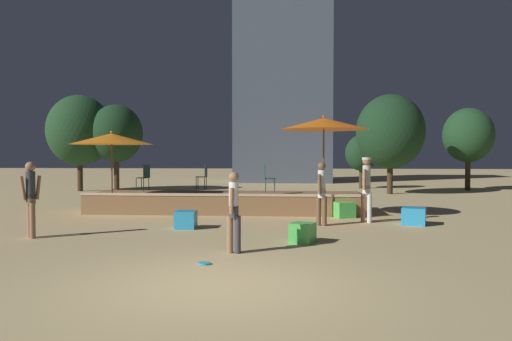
{
  "coord_description": "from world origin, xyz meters",
  "views": [
    {
      "loc": [
        1.13,
        -7.35,
        1.98
      ],
      "look_at": [
        0.0,
        7.9,
        1.47
      ],
      "focal_mm": 35.0,
      "sensor_mm": 36.0,
      "label": 1
    }
  ],
  "objects_px": {
    "cube_seat_1": "(344,210)",
    "person_0": "(31,196)",
    "bistro_chair_0": "(267,176)",
    "patio_umbrella_1": "(112,139)",
    "background_tree_1": "(362,153)",
    "background_tree_3": "(468,135)",
    "cube_seat_0": "(414,216)",
    "person_1": "(234,210)",
    "bistro_chair_1": "(204,174)",
    "background_tree_0": "(116,134)",
    "bistro_chair_2": "(145,175)",
    "frisbee_disc": "(204,263)",
    "background_tree_4": "(80,131)",
    "person_2": "(322,191)",
    "background_tree_2": "(390,132)",
    "person_3": "(366,184)",
    "cube_seat_3": "(186,220)",
    "cube_seat_2": "(303,233)",
    "patio_umbrella_0": "(324,124)"
  },
  "relations": [
    {
      "from": "cube_seat_1",
      "to": "person_0",
      "type": "relative_size",
      "value": 0.4
    },
    {
      "from": "bistro_chair_0",
      "to": "patio_umbrella_1",
      "type": "bearing_deg",
      "value": 93.52
    },
    {
      "from": "patio_umbrella_1",
      "to": "background_tree_1",
      "type": "xyz_separation_m",
      "value": [
        9.8,
        13.14,
        -0.44
      ]
    },
    {
      "from": "background_tree_1",
      "to": "background_tree_3",
      "type": "height_order",
      "value": "background_tree_3"
    },
    {
      "from": "cube_seat_0",
      "to": "background_tree_3",
      "type": "relative_size",
      "value": 0.18
    },
    {
      "from": "person_1",
      "to": "background_tree_1",
      "type": "bearing_deg",
      "value": -95.98
    },
    {
      "from": "bistro_chair_1",
      "to": "background_tree_0",
      "type": "distance_m",
      "value": 10.36
    },
    {
      "from": "person_0",
      "to": "bistro_chair_2",
      "type": "xyz_separation_m",
      "value": [
        1.12,
        5.33,
        0.27
      ]
    },
    {
      "from": "bistro_chair_1",
      "to": "frisbee_disc",
      "type": "xyz_separation_m",
      "value": [
        1.58,
        -8.68,
        -1.24
      ]
    },
    {
      "from": "bistro_chair_0",
      "to": "bistro_chair_1",
      "type": "bearing_deg",
      "value": 62.74
    },
    {
      "from": "bistro_chair_2",
      "to": "background_tree_4",
      "type": "xyz_separation_m",
      "value": [
        -6.28,
        9.16,
        1.96
      ]
    },
    {
      "from": "person_2",
      "to": "background_tree_2",
      "type": "distance_m",
      "value": 12.12
    },
    {
      "from": "person_3",
      "to": "background_tree_0",
      "type": "xyz_separation_m",
      "value": [
        -11.39,
        11.1,
        1.95
      ]
    },
    {
      "from": "cube_seat_3",
      "to": "bistro_chair_0",
      "type": "bearing_deg",
      "value": 60.3
    },
    {
      "from": "patio_umbrella_1",
      "to": "cube_seat_2",
      "type": "distance_m",
      "value": 8.02
    },
    {
      "from": "cube_seat_1",
      "to": "frisbee_disc",
      "type": "relative_size",
      "value": 3.23
    },
    {
      "from": "cube_seat_2",
      "to": "background_tree_1",
      "type": "height_order",
      "value": "background_tree_1"
    },
    {
      "from": "person_1",
      "to": "background_tree_2",
      "type": "distance_m",
      "value": 16.48
    },
    {
      "from": "person_2",
      "to": "patio_umbrella_0",
      "type": "bearing_deg",
      "value": 107.79
    },
    {
      "from": "cube_seat_3",
      "to": "background_tree_1",
      "type": "bearing_deg",
      "value": 67.0
    },
    {
      "from": "patio_umbrella_1",
      "to": "cube_seat_3",
      "type": "height_order",
      "value": "patio_umbrella_1"
    },
    {
      "from": "patio_umbrella_0",
      "to": "person_1",
      "type": "height_order",
      "value": "patio_umbrella_0"
    },
    {
      "from": "bistro_chair_2",
      "to": "person_0",
      "type": "bearing_deg",
      "value": 6.63
    },
    {
      "from": "person_0",
      "to": "bistro_chair_0",
      "type": "distance_m",
      "value": 7.45
    },
    {
      "from": "patio_umbrella_0",
      "to": "background_tree_2",
      "type": "height_order",
      "value": "background_tree_2"
    },
    {
      "from": "person_2",
      "to": "bistro_chair_1",
      "type": "distance_m",
      "value": 5.4
    },
    {
      "from": "cube_seat_3",
      "to": "patio_umbrella_0",
      "type": "bearing_deg",
      "value": 33.28
    },
    {
      "from": "cube_seat_1",
      "to": "background_tree_1",
      "type": "distance_m",
      "value": 13.64
    },
    {
      "from": "person_1",
      "to": "background_tree_0",
      "type": "relative_size",
      "value": 0.36
    },
    {
      "from": "cube_seat_1",
      "to": "person_0",
      "type": "distance_m",
      "value": 8.9
    },
    {
      "from": "person_1",
      "to": "person_3",
      "type": "xyz_separation_m",
      "value": [
        3.29,
        4.7,
        0.24
      ]
    },
    {
      "from": "person_2",
      "to": "background_tree_3",
      "type": "height_order",
      "value": "background_tree_3"
    },
    {
      "from": "patio_umbrella_1",
      "to": "background_tree_4",
      "type": "distance_m",
      "value": 11.36
    },
    {
      "from": "person_2",
      "to": "bistro_chair_0",
      "type": "height_order",
      "value": "person_2"
    },
    {
      "from": "background_tree_3",
      "to": "cube_seat_2",
      "type": "bearing_deg",
      "value": -118.89
    },
    {
      "from": "cube_seat_1",
      "to": "person_2",
      "type": "relative_size",
      "value": 0.41
    },
    {
      "from": "bistro_chair_1",
      "to": "background_tree_4",
      "type": "distance_m",
      "value": 11.79
    },
    {
      "from": "bistro_chair_2",
      "to": "cube_seat_1",
      "type": "bearing_deg",
      "value": 100.15
    },
    {
      "from": "patio_umbrella_0",
      "to": "person_2",
      "type": "distance_m",
      "value": 2.58
    },
    {
      "from": "person_1",
      "to": "background_tree_2",
      "type": "height_order",
      "value": "background_tree_2"
    },
    {
      "from": "cube_seat_0",
      "to": "cube_seat_2",
      "type": "relative_size",
      "value": 1.24
    },
    {
      "from": "patio_umbrella_0",
      "to": "background_tree_3",
      "type": "distance_m",
      "value": 15.1
    },
    {
      "from": "person_1",
      "to": "background_tree_1",
      "type": "distance_m",
      "value": 19.81
    },
    {
      "from": "background_tree_3",
      "to": "person_0",
      "type": "bearing_deg",
      "value": -133.23
    },
    {
      "from": "bistro_chair_2",
      "to": "background_tree_0",
      "type": "relative_size",
      "value": 0.2
    },
    {
      "from": "person_0",
      "to": "background_tree_3",
      "type": "xyz_separation_m",
      "value": [
        15.66,
        16.66,
        2.0
      ]
    },
    {
      "from": "bistro_chair_2",
      "to": "cube_seat_3",
      "type": "bearing_deg",
      "value": 50.0
    },
    {
      "from": "frisbee_disc",
      "to": "patio_umbrella_1",
      "type": "bearing_deg",
      "value": 121.48
    },
    {
      "from": "person_3",
      "to": "background_tree_0",
      "type": "relative_size",
      "value": 0.41
    },
    {
      "from": "bistro_chair_1",
      "to": "background_tree_0",
      "type": "xyz_separation_m",
      "value": [
        -6.12,
        8.16,
        1.79
      ]
    }
  ]
}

